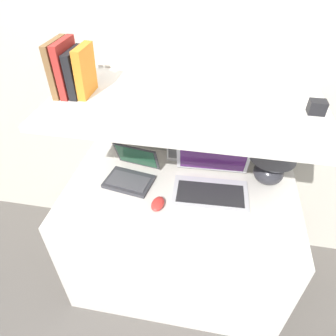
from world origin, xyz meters
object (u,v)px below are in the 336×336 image
object	(u,v)px
table_lamp	(273,156)
router_box	(176,148)
shelf_gadget	(317,107)
computer_mouse	(158,204)
book_red	(67,68)
book_brown	(59,67)
book_black	(77,72)
laptop_large	(211,182)
laptop_small	(132,173)
book_orange	(85,71)

from	to	relation	value
table_lamp	router_box	size ratio (longest dim) A/B	1.83
table_lamp	shelf_gadget	xyz separation A→B (m)	(0.09, -0.10, 0.34)
computer_mouse	router_box	world-z (taller)	router_box
computer_mouse	shelf_gadget	size ratio (longest dim) A/B	1.60
book_red	shelf_gadget	bearing A→B (deg)	0.00
table_lamp	computer_mouse	world-z (taller)	table_lamp
book_brown	book_black	size ratio (longest dim) A/B	1.17
laptop_large	laptop_small	world-z (taller)	laptop_large
book_red	book_black	distance (m)	0.04
laptop_small	shelf_gadget	distance (m)	0.93
laptop_large	shelf_gadget	size ratio (longest dim) A/B	5.95
shelf_gadget	book_orange	bearing A→B (deg)	180.00
table_lamp	book_red	bearing A→B (deg)	-173.99
router_box	book_orange	distance (m)	0.66
book_brown	book_orange	world-z (taller)	book_brown
book_brown	book_black	world-z (taller)	book_brown
book_black	shelf_gadget	bearing A→B (deg)	0.00
computer_mouse	book_red	bearing A→B (deg)	156.39
book_black	shelf_gadget	size ratio (longest dim) A/B	2.95
laptop_large	router_box	distance (m)	0.31
laptop_large	book_brown	size ratio (longest dim) A/B	1.72
computer_mouse	book_black	distance (m)	0.70
book_red	book_black	size ratio (longest dim) A/B	1.18
table_lamp	book_orange	bearing A→B (deg)	-173.45
book_red	shelf_gadget	distance (m)	1.06
book_orange	laptop_large	bearing A→B (deg)	-1.54
book_red	book_black	xyz separation A→B (m)	(0.04, 0.00, -0.02)
laptop_large	book_red	bearing A→B (deg)	178.64
book_brown	shelf_gadget	distance (m)	1.09
computer_mouse	book_brown	size ratio (longest dim) A/B	0.46
laptop_large	laptop_small	bearing A→B (deg)	179.57
book_red	shelf_gadget	world-z (taller)	book_red
laptop_large	table_lamp	bearing A→B (deg)	21.88
shelf_gadget	book_brown	bearing A→B (deg)	180.00
laptop_small	router_box	bearing A→B (deg)	46.82
laptop_small	book_brown	bearing A→B (deg)	177.44
laptop_large	book_orange	world-z (taller)	book_orange
book_orange	router_box	bearing A→B (deg)	29.15
computer_mouse	router_box	distance (m)	0.40
book_brown	shelf_gadget	bearing A→B (deg)	0.00
computer_mouse	shelf_gadget	xyz separation A→B (m)	(0.63, 0.19, 0.49)
laptop_large	computer_mouse	world-z (taller)	laptop_large
laptop_large	shelf_gadget	distance (m)	0.59
table_lamp	book_red	xyz separation A→B (m)	(-0.96, -0.10, 0.42)
book_black	laptop_small	bearing A→B (deg)	-3.51
computer_mouse	book_orange	xyz separation A→B (m)	(-0.35, 0.19, 0.57)
router_box	book_black	bearing A→B (deg)	-153.33
laptop_small	book_orange	world-z (taller)	book_orange
router_box	book_orange	world-z (taller)	book_orange
laptop_large	book_red	xyz separation A→B (m)	(-0.67, 0.02, 0.54)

